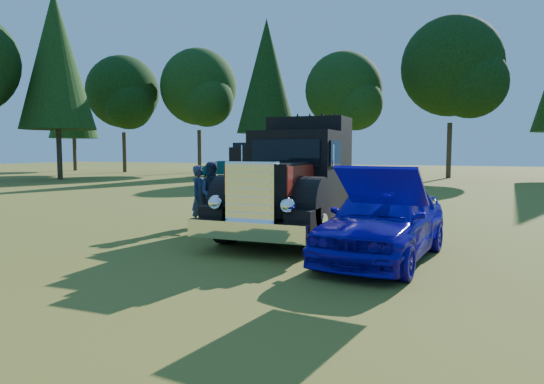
{
  "coord_description": "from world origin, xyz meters",
  "views": [
    {
      "loc": [
        4.95,
        -8.85,
        2.13
      ],
      "look_at": [
        0.85,
        1.6,
        1.15
      ],
      "focal_mm": 32.0,
      "sensor_mm": 36.0,
      "label": 1
    }
  ],
  "objects": [
    {
      "name": "ground",
      "position": [
        0.0,
        0.0,
        0.0
      ],
      "size": [
        120.0,
        120.0,
        0.0
      ],
      "primitive_type": "plane",
      "color": "#465B1A",
      "rests_on": "ground"
    },
    {
      "name": "treeline",
      "position": [
        -2.56,
        27.41,
        7.7
      ],
      "size": [
        72.1,
        24.04,
        13.84
      ],
      "color": "#2D2116",
      "rests_on": "ground"
    },
    {
      "name": "diamond_t_truck",
      "position": [
        1.05,
        3.0,
        1.28
      ],
      "size": [
        3.37,
        7.16,
        3.0
      ],
      "color": "black",
      "rests_on": "ground"
    },
    {
      "name": "hotrod_coupe",
      "position": [
        3.56,
        0.62,
        0.76
      ],
      "size": [
        2.32,
        4.62,
        1.89
      ],
      "color": "#0711A3",
      "rests_on": "ground"
    },
    {
      "name": "spectator_near",
      "position": [
        -1.79,
        2.85,
        0.85
      ],
      "size": [
        0.48,
        0.67,
        1.7
      ],
      "primitive_type": "imported",
      "rotation": [
        0.0,
        0.0,
        1.44
      ],
      "color": "#20244C",
      "rests_on": "ground"
    },
    {
      "name": "spectator_far",
      "position": [
        -1.46,
        3.03,
        0.9
      ],
      "size": [
        1.11,
        1.09,
        1.8
      ],
      "primitive_type": "imported",
      "rotation": [
        0.0,
        0.0,
        0.71
      ],
      "color": "#1D2844",
      "rests_on": "ground"
    },
    {
      "name": "distant_teal_car",
      "position": [
        -13.36,
        26.19,
        0.61
      ],
      "size": [
        3.53,
        3.57,
        1.23
      ],
      "primitive_type": "imported",
      "rotation": [
        0.0,
        0.0,
        -0.78
      ],
      "color": "#0A333F",
      "rests_on": "ground"
    }
  ]
}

